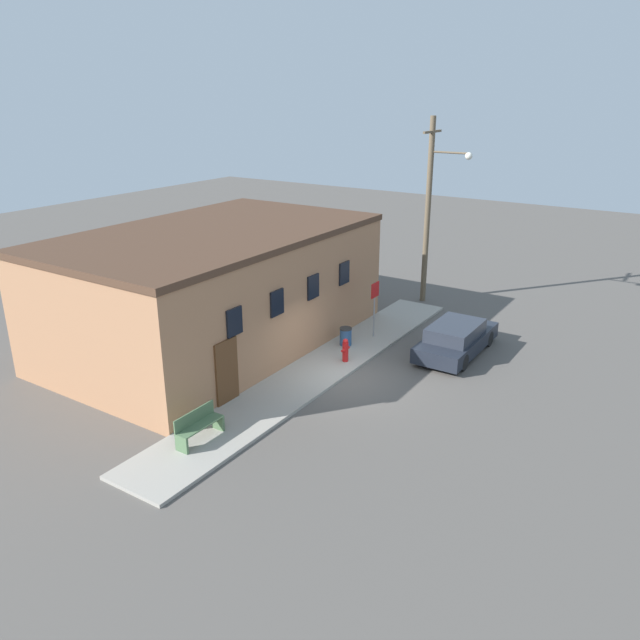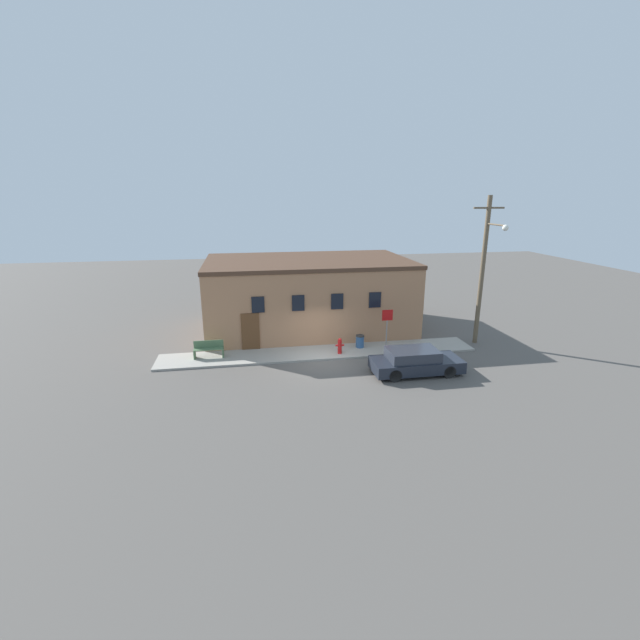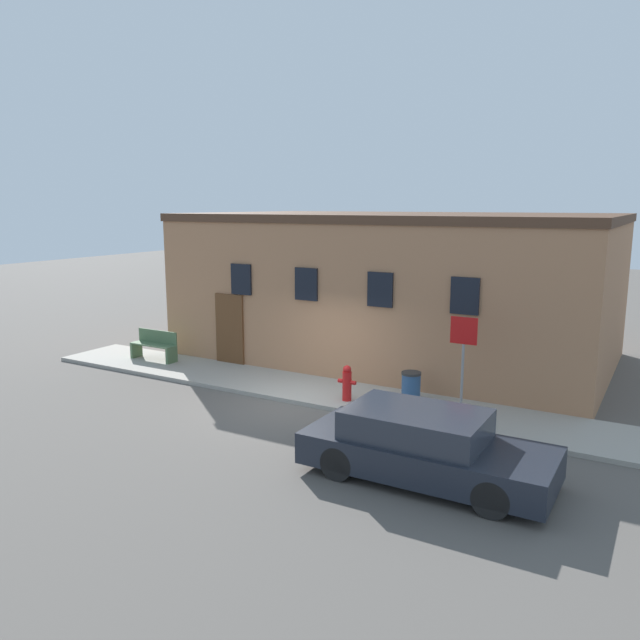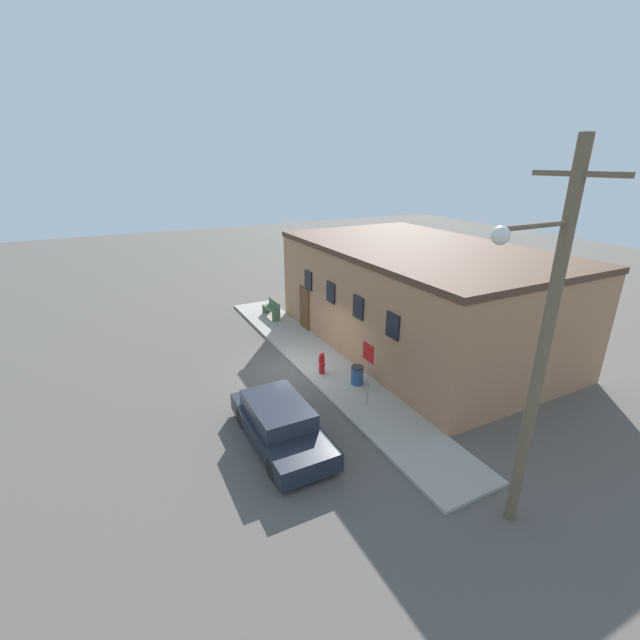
{
  "view_description": "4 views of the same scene",
  "coord_description": "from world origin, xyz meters",
  "px_view_note": "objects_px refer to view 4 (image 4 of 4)",
  "views": [
    {
      "loc": [
        -17.1,
        -10.08,
        9.45
      ],
      "look_at": [
        0.03,
        1.1,
        1.94
      ],
      "focal_mm": 35.0,
      "sensor_mm": 36.0,
      "label": 1
    },
    {
      "loc": [
        -3.77,
        -20.86,
        8.47
      ],
      "look_at": [
        0.03,
        1.1,
        1.94
      ],
      "focal_mm": 24.0,
      "sensor_mm": 36.0,
      "label": 2
    },
    {
      "loc": [
        7.81,
        -12.36,
        4.84
      ],
      "look_at": [
        0.03,
        1.1,
        1.94
      ],
      "focal_mm": 35.0,
      "sensor_mm": 36.0,
      "label": 3
    },
    {
      "loc": [
        14.44,
        -6.32,
        8.02
      ],
      "look_at": [
        0.03,
        1.1,
        1.94
      ],
      "focal_mm": 24.0,
      "sensor_mm": 36.0,
      "label": 4
    }
  ],
  "objects_px": {
    "stop_sign": "(368,363)",
    "fire_hydrant": "(322,363)",
    "parked_car": "(280,423)",
    "bench": "(272,309)",
    "utility_pole": "(541,344)",
    "trash_bin": "(357,375)"
  },
  "relations": [
    {
      "from": "trash_bin",
      "to": "parked_car",
      "type": "distance_m",
      "value": 4.23
    },
    {
      "from": "utility_pole",
      "to": "parked_car",
      "type": "height_order",
      "value": "utility_pole"
    },
    {
      "from": "trash_bin",
      "to": "utility_pole",
      "type": "relative_size",
      "value": 0.08
    },
    {
      "from": "trash_bin",
      "to": "fire_hydrant",
      "type": "bearing_deg",
      "value": -149.51
    },
    {
      "from": "parked_car",
      "to": "fire_hydrant",
      "type": "bearing_deg",
      "value": 135.82
    },
    {
      "from": "stop_sign",
      "to": "bench",
      "type": "bearing_deg",
      "value": 178.06
    },
    {
      "from": "bench",
      "to": "utility_pole",
      "type": "xyz_separation_m",
      "value": [
        15.44,
        -0.04,
        3.98
      ]
    },
    {
      "from": "stop_sign",
      "to": "parked_car",
      "type": "distance_m",
      "value": 3.54
    },
    {
      "from": "bench",
      "to": "utility_pole",
      "type": "height_order",
      "value": "utility_pole"
    },
    {
      "from": "trash_bin",
      "to": "utility_pole",
      "type": "bearing_deg",
      "value": -1.59
    },
    {
      "from": "stop_sign",
      "to": "bench",
      "type": "xyz_separation_m",
      "value": [
        -9.78,
        0.33,
        -1.12
      ]
    },
    {
      "from": "bench",
      "to": "trash_bin",
      "type": "relative_size",
      "value": 2.19
    },
    {
      "from": "fire_hydrant",
      "to": "trash_bin",
      "type": "relative_size",
      "value": 1.24
    },
    {
      "from": "stop_sign",
      "to": "parked_car",
      "type": "relative_size",
      "value": 0.52
    },
    {
      "from": "stop_sign",
      "to": "fire_hydrant",
      "type": "bearing_deg",
      "value": -173.55
    },
    {
      "from": "utility_pole",
      "to": "bench",
      "type": "bearing_deg",
      "value": 179.84
    },
    {
      "from": "stop_sign",
      "to": "parked_car",
      "type": "xyz_separation_m",
      "value": [
        0.37,
        -3.35,
        -1.07
      ]
    },
    {
      "from": "bench",
      "to": "trash_bin",
      "type": "height_order",
      "value": "bench"
    },
    {
      "from": "fire_hydrant",
      "to": "utility_pole",
      "type": "xyz_separation_m",
      "value": [
        8.42,
        0.6,
        3.99
      ]
    },
    {
      "from": "trash_bin",
      "to": "utility_pole",
      "type": "height_order",
      "value": "utility_pole"
    },
    {
      "from": "fire_hydrant",
      "to": "trash_bin",
      "type": "bearing_deg",
      "value": 30.49
    },
    {
      "from": "stop_sign",
      "to": "trash_bin",
      "type": "bearing_deg",
      "value": 160.98
    }
  ]
}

